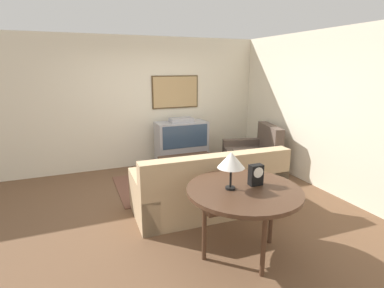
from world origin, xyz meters
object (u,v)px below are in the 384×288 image
at_px(tv, 182,144).
at_px(coffee_table, 188,160).
at_px(armchair, 253,157).
at_px(console_table, 244,194).
at_px(mantel_clock, 256,175).
at_px(table_lamp, 231,161).
at_px(couch, 209,190).

distance_m(tv, coffee_table, 0.83).
relative_size(armchair, console_table, 0.92).
xyz_separation_m(coffee_table, console_table, (-0.29, -2.42, 0.36)).
relative_size(console_table, mantel_clock, 5.33).
bearing_deg(console_table, table_lamp, 162.44).
xyz_separation_m(tv, couch, (-0.34, -2.10, -0.17)).
xyz_separation_m(coffee_table, mantel_clock, (-0.12, -2.38, 0.54)).
distance_m(armchair, mantel_clock, 2.84).
relative_size(armchair, coffee_table, 1.13).
height_order(tv, coffee_table, tv).
distance_m(couch, mantel_clock, 1.24).
bearing_deg(coffee_table, tv, 79.10).
bearing_deg(table_lamp, coffee_table, 79.62).
height_order(couch, table_lamp, table_lamp).
relative_size(couch, table_lamp, 5.26).
bearing_deg(armchair, table_lamp, -24.08).
bearing_deg(tv, table_lamp, -100.51).
bearing_deg(console_table, couch, 84.53).
distance_m(coffee_table, console_table, 2.47).
relative_size(armchair, table_lamp, 2.79).
bearing_deg(console_table, armchair, 54.61).
height_order(couch, coffee_table, couch).
bearing_deg(armchair, couch, -37.67).
height_order(couch, console_table, couch).
bearing_deg(couch, table_lamp, 78.19).
distance_m(couch, armchair, 2.00).
height_order(armchair, table_lamp, table_lamp).
bearing_deg(couch, armchair, -140.40).
distance_m(couch, console_table, 1.21).
bearing_deg(couch, mantel_clock, 94.78).
xyz_separation_m(armchair, coffee_table, (-1.40, 0.05, 0.08)).
relative_size(console_table, table_lamp, 3.02).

